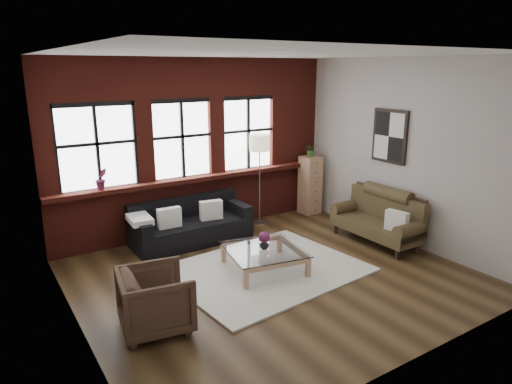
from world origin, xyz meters
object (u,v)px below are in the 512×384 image
dark_sofa (191,222)px  coffee_table (264,260)px  armchair (156,300)px  vase (264,244)px  drawer_chest (310,185)px  floor_lamp (260,176)px  vintage_settee (376,218)px

dark_sofa → coffee_table: (0.42, -1.70, -0.20)m
armchair → vase: (1.97, 0.64, 0.06)m
vase → drawer_chest: drawer_chest is taller
floor_lamp → vase: bearing=-121.5°
vintage_settee → coffee_table: size_ratio=1.54×
dark_sofa → floor_lamp: (1.58, 0.20, 0.59)m
armchair → floor_lamp: (3.13, 2.53, 0.59)m
armchair → drawer_chest: 5.09m
vintage_settee → vase: (-2.31, 0.10, -0.02)m
armchair → floor_lamp: floor_lamp is taller
armchair → dark_sofa: bearing=-24.2°
armchair → coffee_table: (1.97, 0.64, -0.20)m
dark_sofa → drawer_chest: drawer_chest is taller
dark_sofa → armchair: size_ratio=2.53×
armchair → coffee_table: bearing=-62.6°
vintage_settee → vase: vintage_settee is taller
coffee_table → vase: 0.26m
dark_sofa → coffee_table: bearing=-76.1°
vintage_settee → armchair: vintage_settee is taller
armchair → coffee_table: size_ratio=0.74×
coffee_table → floor_lamp: bearing=58.5°
armchair → floor_lamp: 4.07m
vintage_settee → armchair: bearing=-172.9°
vintage_settee → coffee_table: 2.33m
armchair → vintage_settee: bearing=-73.4°
drawer_chest → vase: bearing=-142.2°
vintage_settee → armchair: size_ratio=2.07×
dark_sofa → vintage_settee: size_ratio=1.23×
vase → floor_lamp: floor_lamp is taller
vintage_settee → floor_lamp: floor_lamp is taller
floor_lamp → vintage_settee: bearing=-60.1°
vintage_settee → drawer_chest: bearing=86.2°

